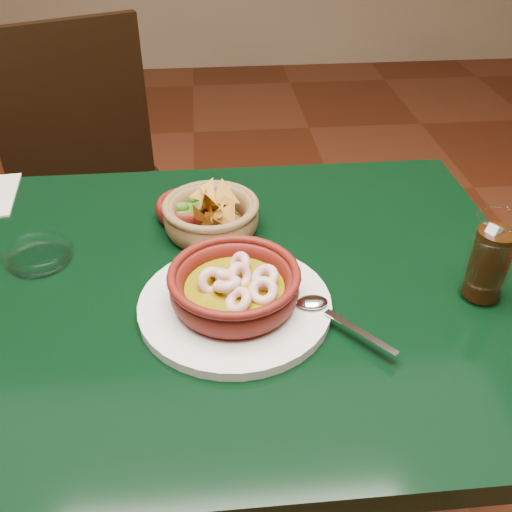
{
  "coord_description": "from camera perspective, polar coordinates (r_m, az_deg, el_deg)",
  "views": [
    {
      "loc": [
        0.07,
        -0.74,
        1.33
      ],
      "look_at": [
        0.14,
        -0.02,
        0.81
      ],
      "focal_mm": 40.0,
      "sensor_mm": 36.0,
      "label": 1
    }
  ],
  "objects": [
    {
      "name": "glass_ashtray",
      "position": [
        1.04,
        -20.92,
        0.13
      ],
      "size": [
        0.13,
        0.13,
        0.03
      ],
      "color": "white",
      "rests_on": "dining_table"
    },
    {
      "name": "chip_basket",
      "position": [
        1.05,
        -4.48,
        4.05
      ],
      "size": [
        0.21,
        0.21,
        0.12
      ],
      "color": "brown",
      "rests_on": "dining_table"
    },
    {
      "name": "shrimp_plate",
      "position": [
        0.86,
        -2.1,
        -3.57
      ],
      "size": [
        0.37,
        0.3,
        0.08
      ],
      "color": "silver",
      "rests_on": "dining_table"
    },
    {
      "name": "dining_table",
      "position": [
        1.01,
        -8.13,
        -7.12
      ],
      "size": [
        1.2,
        0.8,
        0.75
      ],
      "color": "black",
      "rests_on": "ground"
    },
    {
      "name": "guacamole_ramekin",
      "position": [
        1.09,
        -6.9,
        4.78
      ],
      "size": [
        0.14,
        0.14,
        0.05
      ],
      "color": "#4E0F0B",
      "rests_on": "dining_table"
    },
    {
      "name": "dining_chair",
      "position": [
        1.68,
        -15.65,
        6.12
      ],
      "size": [
        0.59,
        0.59,
        0.97
      ],
      "color": "black",
      "rests_on": "ground"
    },
    {
      "name": "cola_drink",
      "position": [
        0.93,
        22.39,
        -0.26
      ],
      "size": [
        0.15,
        0.15,
        0.17
      ],
      "color": "white",
      "rests_on": "dining_table"
    }
  ]
}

